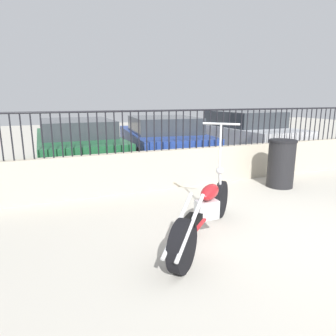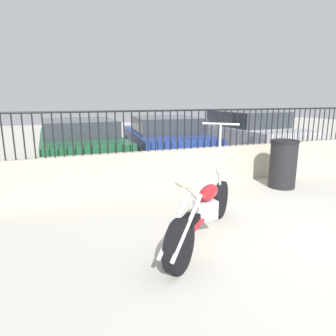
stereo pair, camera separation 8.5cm
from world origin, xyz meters
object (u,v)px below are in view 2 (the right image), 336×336
motorcycle_red (201,215)px  car_blue (165,138)px  trash_bin (283,164)px  car_silver (242,133)px  car_green (79,142)px

motorcycle_red → car_blue: 5.15m
trash_bin → car_silver: 3.63m
car_green → car_silver: car_silver is taller
trash_bin → car_silver: car_silver is taller
trash_bin → car_green: 5.05m
car_green → car_blue: 2.37m
trash_bin → car_blue: bearing=111.0°
trash_bin → car_blue: 3.63m
car_green → motorcycle_red: bearing=-169.6°
car_blue → car_silver: (2.63, -0.01, 0.05)m
car_green → car_blue: car_blue is taller
trash_bin → car_green: bearing=136.7°
motorcycle_red → car_blue: motorcycle_red is taller
car_green → car_blue: size_ratio=1.03×
car_green → trash_bin: bearing=-134.4°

